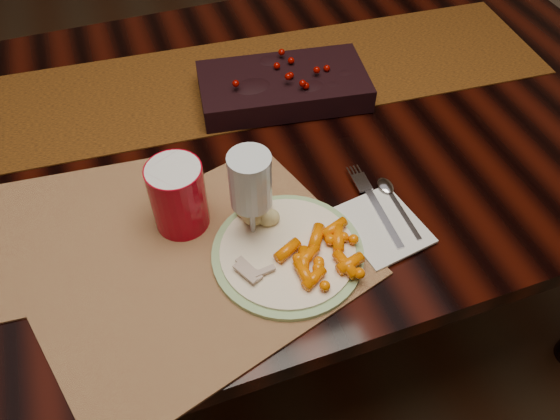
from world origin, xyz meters
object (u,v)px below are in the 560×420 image
object	(u,v)px
turkey_shreds	(253,274)
red_cup	(178,196)
napkin	(382,226)
dining_table	(251,244)
mashed_potatoes	(258,209)
baby_carrots	(316,255)
placemat_main	(199,273)
centerpiece	(283,83)
wine_glass	(251,200)
dinner_plate	(288,252)

from	to	relation	value
turkey_shreds	red_cup	world-z (taller)	red_cup
napkin	turkey_shreds	bearing A→B (deg)	179.11
dining_table	red_cup	size ratio (longest dim) A/B	14.39
dining_table	mashed_potatoes	xyz separation A→B (m)	(-0.05, -0.24, 0.41)
dining_table	baby_carrots	xyz separation A→B (m)	(0.01, -0.35, 0.40)
napkin	placemat_main	bearing A→B (deg)	168.43
centerpiece	wine_glass	xyz separation A→B (m)	(-0.17, -0.33, 0.05)
placemat_main	wine_glass	bearing A→B (deg)	5.16
wine_glass	centerpiece	bearing A→B (deg)	62.54
centerpiece	placemat_main	xyz separation A→B (m)	(-0.28, -0.37, -0.04)
dining_table	baby_carrots	distance (m)	0.54
placemat_main	mashed_potatoes	size ratio (longest dim) A/B	6.81
dining_table	turkey_shreds	distance (m)	0.54
dinner_plate	mashed_potatoes	size ratio (longest dim) A/B	3.38
mashed_potatoes	red_cup	world-z (taller)	red_cup
dinner_plate	red_cup	world-z (taller)	red_cup
mashed_potatoes	wine_glass	xyz separation A→B (m)	(-0.02, -0.02, 0.05)
baby_carrots	wine_glass	size ratio (longest dim) A/B	0.65
placemat_main	wine_glass	size ratio (longest dim) A/B	2.70
dining_table	baby_carrots	bearing A→B (deg)	-88.00
dinner_plate	mashed_potatoes	world-z (taller)	mashed_potatoes
turkey_shreds	red_cup	bearing A→B (deg)	115.19
centerpiece	napkin	size ratio (longest dim) A/B	2.38
turkey_shreds	dinner_plate	bearing A→B (deg)	25.31
centerpiece	dinner_plate	world-z (taller)	centerpiece
placemat_main	dining_table	bearing A→B (deg)	44.85
baby_carrots	mashed_potatoes	bearing A→B (deg)	117.54
dining_table	turkey_shreds	xyz separation A→B (m)	(-0.09, -0.35, 0.40)
red_cup	wine_glass	distance (m)	0.13
baby_carrots	wine_glass	bearing A→B (deg)	130.01
dining_table	centerpiece	xyz separation A→B (m)	(0.11, 0.07, 0.41)
placemat_main	napkin	xyz separation A→B (m)	(0.31, -0.01, 0.00)
placemat_main	turkey_shreds	xyz separation A→B (m)	(0.08, -0.05, 0.02)
dinner_plate	dining_table	bearing A→B (deg)	85.95
turkey_shreds	red_cup	size ratio (longest dim) A/B	0.54
mashed_potatoes	placemat_main	bearing A→B (deg)	-152.00
dinner_plate	wine_glass	size ratio (longest dim) A/B	1.34
mashed_potatoes	turkey_shreds	distance (m)	0.12
dinner_plate	turkey_shreds	distance (m)	0.08
placemat_main	napkin	bearing A→B (deg)	-18.96
centerpiece	dinner_plate	size ratio (longest dim) A/B	1.40
dinner_plate	baby_carrots	bearing A→B (deg)	-42.61
dinner_plate	napkin	world-z (taller)	dinner_plate
placemat_main	mashed_potatoes	world-z (taller)	mashed_potatoes
mashed_potatoes	red_cup	bearing A→B (deg)	158.75
baby_carrots	napkin	distance (m)	0.14
dinner_plate	napkin	distance (m)	0.17
dining_table	dinner_plate	size ratio (longest dim) A/B	7.33
centerpiece	wine_glass	world-z (taller)	wine_glass
baby_carrots	placemat_main	bearing A→B (deg)	165.05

